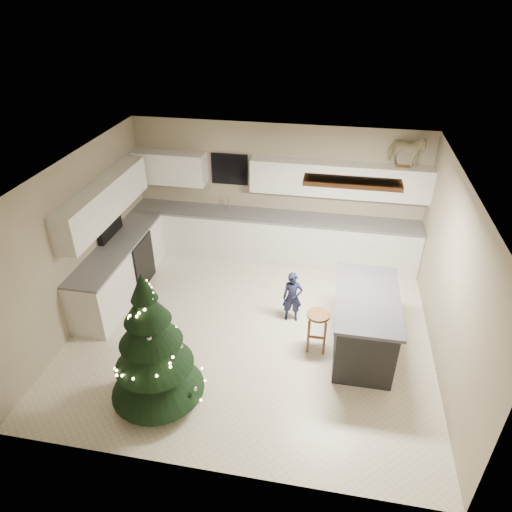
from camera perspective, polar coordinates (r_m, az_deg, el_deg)
name	(u,v)px	position (r m, az deg, el deg)	size (l,w,h in m)	color
ground_plane	(252,329)	(7.37, -0.50, -9.06)	(5.50, 5.50, 0.00)	beige
room_shell	(253,232)	(6.37, -0.37, 2.98)	(5.52, 5.02, 2.61)	tan
cabinetry	(220,233)	(8.44, -4.48, 2.84)	(5.50, 3.20, 2.00)	white
island	(364,323)	(6.91, 13.35, -8.15)	(0.90, 1.70, 0.95)	black
bar_stool	(318,322)	(6.78, 7.72, -8.23)	(0.34, 0.34, 0.65)	brown
christmas_tree	(153,352)	(5.92, -12.75, -11.64)	(1.25, 1.20, 1.99)	#3F2816
toddler	(292,297)	(7.31, 4.57, -5.16)	(0.32, 0.21, 0.87)	#0F1236
rocking_horse	(406,151)	(8.29, 18.25, 12.36)	(0.69, 0.46, 0.56)	brown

